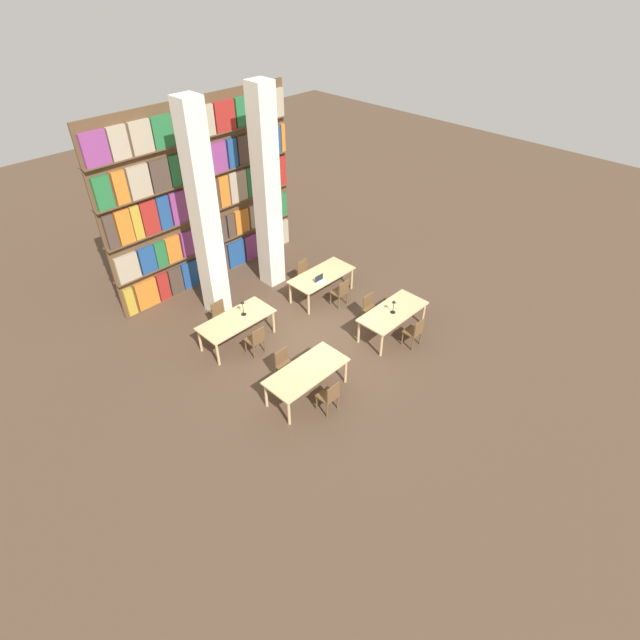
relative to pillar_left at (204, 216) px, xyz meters
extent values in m
plane|color=#4C3828|center=(1.08, -3.06, -3.00)|extent=(40.00, 40.00, 0.00)
cube|color=brown|center=(1.08, 1.61, -0.25)|extent=(6.50, 0.06, 5.50)
cube|color=brown|center=(1.08, 1.61, -2.98)|extent=(6.50, 0.35, 0.03)
cube|color=#B7932D|center=(-1.93, 1.58, -2.53)|extent=(0.27, 0.20, 0.88)
cube|color=orange|center=(-1.39, 1.58, -2.53)|extent=(0.67, 0.20, 0.88)
cube|color=maroon|center=(-0.84, 1.58, -2.53)|extent=(0.36, 0.20, 0.88)
cube|color=#47382D|center=(-0.40, 1.58, -2.53)|extent=(0.43, 0.20, 0.88)
cube|color=navy|center=(0.19, 1.58, -2.53)|extent=(0.69, 0.20, 0.88)
cube|color=#47382D|center=(0.75, 1.58, -2.53)|extent=(0.35, 0.20, 0.88)
cube|color=#47382D|center=(1.26, 1.58, -2.53)|extent=(0.59, 0.20, 0.88)
cube|color=navy|center=(1.93, 1.58, -2.53)|extent=(0.66, 0.20, 0.88)
cube|color=#84387A|center=(2.58, 1.58, -2.53)|extent=(0.55, 0.20, 0.88)
cube|color=orange|center=(3.09, 1.58, -2.53)|extent=(0.42, 0.20, 0.88)
cube|color=orange|center=(3.57, 1.58, -2.53)|extent=(0.42, 0.20, 0.88)
cube|color=tan|center=(4.03, 1.58, -2.53)|extent=(0.43, 0.20, 0.88)
cube|color=brown|center=(1.08, 1.61, -1.89)|extent=(6.50, 0.35, 0.03)
cube|color=tan|center=(-1.74, 1.58, -1.48)|extent=(0.65, 0.20, 0.79)
cube|color=navy|center=(-1.13, 1.58, -1.48)|extent=(0.48, 0.20, 0.79)
cube|color=#236B38|center=(-0.70, 1.58, -1.48)|extent=(0.34, 0.20, 0.79)
cube|color=orange|center=(-0.28, 1.58, -1.48)|extent=(0.45, 0.20, 0.79)
cube|color=#84387A|center=(0.20, 1.58, -1.48)|extent=(0.38, 0.20, 0.79)
cube|color=#84387A|center=(0.65, 1.58, -1.48)|extent=(0.41, 0.20, 0.79)
cube|color=navy|center=(1.13, 1.58, -1.48)|extent=(0.46, 0.20, 0.79)
cube|color=#47382D|center=(1.51, 1.58, -1.48)|extent=(0.26, 0.20, 0.79)
cube|color=#47382D|center=(1.84, 1.58, -1.48)|extent=(0.27, 0.20, 0.79)
cube|color=orange|center=(2.29, 1.58, -1.48)|extent=(0.53, 0.20, 0.79)
cube|color=tan|center=(2.87, 1.58, -1.48)|extent=(0.48, 0.20, 0.79)
cube|color=navy|center=(3.37, 1.58, -1.48)|extent=(0.39, 0.20, 0.79)
cube|color=#236B38|center=(3.93, 1.58, -1.48)|extent=(0.58, 0.20, 0.79)
cube|color=brown|center=(1.08, 1.61, -0.78)|extent=(6.50, 0.35, 0.03)
cube|color=#47382D|center=(-1.94, 1.58, -0.29)|extent=(0.25, 0.20, 0.95)
cube|color=orange|center=(-1.54, 1.58, -0.29)|extent=(0.41, 0.20, 0.95)
cube|color=#B7932D|center=(-1.17, 1.58, -0.29)|extent=(0.26, 0.20, 0.95)
cube|color=maroon|center=(-0.78, 1.58, -0.29)|extent=(0.48, 0.20, 0.95)
cube|color=navy|center=(-0.33, 1.58, -0.29)|extent=(0.36, 0.20, 0.95)
cube|color=#84387A|center=(0.14, 1.58, -0.29)|extent=(0.46, 0.20, 0.95)
cube|color=#B7932D|center=(0.74, 1.58, -0.29)|extent=(0.63, 0.20, 0.95)
cube|color=#47382D|center=(1.33, 1.58, -0.29)|extent=(0.40, 0.20, 0.95)
cube|color=orange|center=(1.74, 1.58, -0.29)|extent=(0.35, 0.20, 0.95)
cube|color=tan|center=(2.28, 1.58, -0.29)|extent=(0.63, 0.20, 0.95)
cube|color=#236B38|center=(2.95, 1.58, -0.29)|extent=(0.67, 0.20, 0.95)
cube|color=orange|center=(3.62, 1.58, -0.29)|extent=(0.55, 0.20, 0.95)
cube|color=maroon|center=(4.09, 1.58, -0.29)|extent=(0.34, 0.20, 0.95)
cube|color=brown|center=(1.08, 1.61, 0.32)|extent=(6.50, 0.35, 0.03)
cube|color=#236B38|center=(-1.85, 1.58, 0.76)|extent=(0.44, 0.20, 0.86)
cube|color=orange|center=(-1.38, 1.58, 0.76)|extent=(0.35, 0.20, 0.86)
cube|color=tan|center=(-0.84, 1.58, 0.76)|extent=(0.60, 0.20, 0.86)
cube|color=#47382D|center=(-0.23, 1.58, 0.76)|extent=(0.55, 0.20, 0.86)
cube|color=#236B38|center=(0.22, 1.58, 0.76)|extent=(0.29, 0.20, 0.86)
cube|color=#47382D|center=(0.57, 1.58, 0.76)|extent=(0.33, 0.20, 0.86)
cube|color=maroon|center=(1.07, 1.58, 0.76)|extent=(0.51, 0.20, 0.86)
cube|color=#84387A|center=(1.66, 1.58, 0.76)|extent=(0.62, 0.20, 0.86)
cube|color=navy|center=(2.20, 1.58, 0.76)|extent=(0.32, 0.20, 0.86)
cube|color=#47382D|center=(2.69, 1.58, 0.76)|extent=(0.57, 0.20, 0.86)
cube|color=#B7932D|center=(3.31, 1.58, 0.76)|extent=(0.60, 0.20, 0.86)
cube|color=navy|center=(3.88, 1.58, 0.76)|extent=(0.43, 0.20, 0.86)
cube|color=orange|center=(4.20, 1.58, 0.76)|extent=(0.15, 0.20, 0.86)
cube|color=brown|center=(1.08, 1.61, 1.42)|extent=(6.50, 0.35, 0.03)
cube|color=#84387A|center=(-1.74, 1.58, 1.84)|extent=(0.65, 0.20, 0.81)
cube|color=tan|center=(-1.14, 1.58, 1.84)|extent=(0.49, 0.20, 0.81)
cube|color=tan|center=(-0.53, 1.58, 1.84)|extent=(0.58, 0.20, 0.81)
cube|color=#236B38|center=(0.08, 1.58, 1.84)|extent=(0.57, 0.20, 0.81)
cube|color=#B7932D|center=(0.65, 1.58, 1.84)|extent=(0.41, 0.20, 0.81)
cube|color=maroon|center=(1.13, 1.58, 1.84)|extent=(0.41, 0.20, 0.81)
cube|color=tan|center=(1.54, 1.58, 1.84)|extent=(0.31, 0.20, 0.81)
cube|color=maroon|center=(2.08, 1.58, 1.84)|extent=(0.67, 0.20, 0.81)
cube|color=#236B38|center=(2.68, 1.58, 1.84)|extent=(0.43, 0.20, 0.81)
cube|color=#47382D|center=(3.10, 1.58, 1.84)|extent=(0.31, 0.20, 0.81)
cube|color=navy|center=(3.46, 1.58, 1.84)|extent=(0.30, 0.20, 0.81)
cube|color=#B7932D|center=(3.78, 1.58, 1.84)|extent=(0.25, 0.20, 0.81)
cube|color=tan|center=(4.13, 1.58, 1.84)|extent=(0.29, 0.20, 0.81)
cube|color=silver|center=(0.00, 0.00, 0.00)|extent=(0.58, 0.58, 6.00)
cube|color=silver|center=(2.16, 0.00, 0.00)|extent=(0.58, 0.58, 6.00)
cube|color=tan|center=(-0.60, -4.40, -2.25)|extent=(2.06, 0.94, 0.04)
cylinder|color=tan|center=(-1.55, -4.79, -2.64)|extent=(0.07, 0.07, 0.73)
cylinder|color=tan|center=(0.35, -4.79, -2.64)|extent=(0.07, 0.07, 0.73)
cylinder|color=tan|center=(-1.55, -4.01, -2.64)|extent=(0.07, 0.07, 0.73)
cylinder|color=tan|center=(0.35, -4.01, -2.64)|extent=(0.07, 0.07, 0.73)
cylinder|color=brown|center=(-0.80, -4.92, -2.79)|extent=(0.04, 0.04, 0.42)
cylinder|color=brown|center=(-0.44, -4.92, -2.79)|extent=(0.04, 0.04, 0.42)
cylinder|color=brown|center=(-0.80, -5.26, -2.79)|extent=(0.04, 0.04, 0.42)
cylinder|color=brown|center=(-0.44, -5.26, -2.79)|extent=(0.04, 0.04, 0.42)
cube|color=brown|center=(-0.62, -5.09, -2.56)|extent=(0.42, 0.40, 0.04)
cube|color=brown|center=(-0.62, -5.28, -2.33)|extent=(0.40, 0.03, 0.42)
cylinder|color=brown|center=(-0.44, -3.88, -2.79)|extent=(0.04, 0.04, 0.42)
cylinder|color=brown|center=(-0.80, -3.88, -2.79)|extent=(0.04, 0.04, 0.42)
cylinder|color=brown|center=(-0.44, -3.54, -2.79)|extent=(0.04, 0.04, 0.42)
cylinder|color=brown|center=(-0.80, -3.54, -2.79)|extent=(0.04, 0.04, 0.42)
cube|color=brown|center=(-0.62, -3.71, -2.56)|extent=(0.42, 0.40, 0.04)
cube|color=brown|center=(-0.62, -3.52, -2.33)|extent=(0.40, 0.03, 0.42)
cube|color=tan|center=(2.69, -4.41, -2.25)|extent=(2.06, 0.94, 0.04)
cylinder|color=tan|center=(1.74, -4.80, -2.64)|extent=(0.07, 0.07, 0.73)
cylinder|color=tan|center=(3.64, -4.80, -2.64)|extent=(0.07, 0.07, 0.73)
cylinder|color=tan|center=(1.74, -4.01, -2.64)|extent=(0.07, 0.07, 0.73)
cylinder|color=tan|center=(3.64, -4.01, -2.64)|extent=(0.07, 0.07, 0.73)
cylinder|color=brown|center=(2.50, -4.93, -2.79)|extent=(0.04, 0.04, 0.42)
cylinder|color=brown|center=(2.86, -4.93, -2.79)|extent=(0.04, 0.04, 0.42)
cylinder|color=brown|center=(2.50, -5.27, -2.79)|extent=(0.04, 0.04, 0.42)
cylinder|color=brown|center=(2.86, -5.27, -2.79)|extent=(0.04, 0.04, 0.42)
cube|color=brown|center=(2.68, -5.10, -2.56)|extent=(0.42, 0.40, 0.04)
cube|color=brown|center=(2.68, -5.28, -2.33)|extent=(0.40, 0.03, 0.42)
cylinder|color=brown|center=(2.86, -3.88, -2.79)|extent=(0.04, 0.04, 0.42)
cylinder|color=brown|center=(2.50, -3.88, -2.79)|extent=(0.04, 0.04, 0.42)
cylinder|color=brown|center=(2.86, -3.54, -2.79)|extent=(0.04, 0.04, 0.42)
cylinder|color=brown|center=(2.50, -3.54, -2.79)|extent=(0.04, 0.04, 0.42)
cube|color=brown|center=(2.68, -3.71, -2.56)|extent=(0.42, 0.40, 0.04)
cube|color=brown|center=(2.68, -3.53, -2.33)|extent=(0.40, 0.03, 0.42)
cylinder|color=black|center=(2.63, -4.44, -2.23)|extent=(0.14, 0.14, 0.01)
cylinder|color=black|center=(2.63, -4.44, -2.06)|extent=(0.02, 0.02, 0.31)
cone|color=black|center=(2.63, -4.44, -1.87)|extent=(0.11, 0.11, 0.07)
cube|color=tan|center=(-0.52, -1.64, -2.25)|extent=(2.06, 0.94, 0.04)
cylinder|color=tan|center=(-1.47, -2.03, -2.64)|extent=(0.07, 0.07, 0.73)
cylinder|color=tan|center=(0.42, -2.03, -2.64)|extent=(0.07, 0.07, 0.73)
cylinder|color=tan|center=(-1.47, -1.25, -2.64)|extent=(0.07, 0.07, 0.73)
cylinder|color=tan|center=(0.42, -1.25, -2.64)|extent=(0.07, 0.07, 0.73)
cylinder|color=brown|center=(-0.68, -2.16, -2.79)|extent=(0.04, 0.04, 0.42)
cylinder|color=brown|center=(-0.32, -2.16, -2.79)|extent=(0.04, 0.04, 0.42)
cylinder|color=brown|center=(-0.68, -2.50, -2.79)|extent=(0.04, 0.04, 0.42)
cylinder|color=brown|center=(-0.32, -2.50, -2.79)|extent=(0.04, 0.04, 0.42)
cube|color=brown|center=(-0.50, -2.33, -2.56)|extent=(0.42, 0.40, 0.04)
cube|color=brown|center=(-0.50, -2.52, -2.33)|extent=(0.40, 0.03, 0.42)
cylinder|color=brown|center=(-0.32, -1.12, -2.79)|extent=(0.04, 0.04, 0.42)
cylinder|color=brown|center=(-0.68, -1.12, -2.79)|extent=(0.04, 0.04, 0.42)
cylinder|color=brown|center=(-0.32, -0.78, -2.79)|extent=(0.04, 0.04, 0.42)
cylinder|color=brown|center=(-0.68, -0.78, -2.79)|extent=(0.04, 0.04, 0.42)
cube|color=brown|center=(-0.50, -0.95, -2.56)|extent=(0.42, 0.40, 0.04)
cube|color=brown|center=(-0.50, -0.76, -2.33)|extent=(0.40, 0.03, 0.42)
cylinder|color=black|center=(-0.25, -1.63, -2.23)|extent=(0.14, 0.14, 0.01)
cylinder|color=black|center=(-0.25, -1.63, -2.04)|extent=(0.02, 0.02, 0.36)
cone|color=black|center=(-0.25, -1.63, -1.82)|extent=(0.11, 0.11, 0.07)
cube|color=tan|center=(2.65, -1.73, -2.25)|extent=(2.06, 0.94, 0.04)
cylinder|color=tan|center=(1.71, -2.12, -2.64)|extent=(0.07, 0.07, 0.73)
cylinder|color=tan|center=(3.60, -2.12, -2.64)|extent=(0.07, 0.07, 0.73)
cylinder|color=tan|center=(1.71, -1.34, -2.64)|extent=(0.07, 0.07, 0.73)
cylinder|color=tan|center=(3.60, -1.34, -2.64)|extent=(0.07, 0.07, 0.73)
cylinder|color=brown|center=(2.50, -2.25, -2.79)|extent=(0.04, 0.04, 0.42)
cylinder|color=brown|center=(2.86, -2.25, -2.79)|extent=(0.04, 0.04, 0.42)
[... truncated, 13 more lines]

